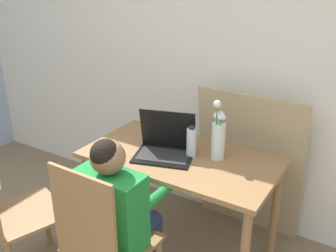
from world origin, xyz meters
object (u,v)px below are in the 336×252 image
object	(u,v)px
chair_occupied	(103,244)
laptop	(165,145)
person_seated	(117,205)
flower_vase	(218,136)
water_bottle	(191,142)

from	to	relation	value
chair_occupied	laptop	distance (m)	0.68
person_seated	chair_occupied	bearing A→B (deg)	90.00
flower_vase	water_bottle	xyz separation A→B (m)	(-0.14, -0.06, -0.05)
laptop	flower_vase	distance (m)	0.32
chair_occupied	person_seated	world-z (taller)	person_seated
chair_occupied	water_bottle	xyz separation A→B (m)	(0.13, 0.67, 0.33)
person_seated	laptop	bearing A→B (deg)	-86.93
flower_vase	water_bottle	size ratio (longest dim) A/B	1.84
chair_occupied	flower_vase	distance (m)	0.86
person_seated	water_bottle	size ratio (longest dim) A/B	5.20
person_seated	water_bottle	bearing A→B (deg)	-102.48
person_seated	flower_vase	bearing A→B (deg)	-113.09
flower_vase	chair_occupied	bearing A→B (deg)	-110.73
chair_occupied	laptop	size ratio (longest dim) A/B	2.32
chair_occupied	person_seated	xyz separation A→B (m)	(0.00, 0.12, 0.16)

